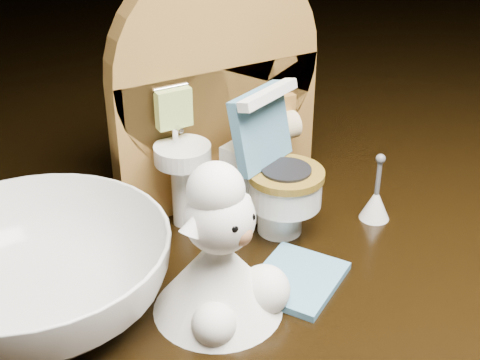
% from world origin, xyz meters
% --- Properties ---
extents(backdrop_panel, '(0.13, 0.05, 0.15)m').
position_xyz_m(backdrop_panel, '(-0.00, 0.06, 0.07)').
color(backdrop_panel, olive).
rests_on(backdrop_panel, ground).
extents(toy_toilet, '(0.05, 0.06, 0.09)m').
position_xyz_m(toy_toilet, '(0.01, 0.02, 0.03)').
color(toy_toilet, white).
rests_on(toy_toilet, ground).
extents(bath_mat, '(0.06, 0.06, 0.00)m').
position_xyz_m(bath_mat, '(-0.01, -0.03, 0.00)').
color(bath_mat, teal).
rests_on(bath_mat, ground).
extents(toilet_brush, '(0.02, 0.02, 0.04)m').
position_xyz_m(toilet_brush, '(0.07, -0.00, 0.01)').
color(toilet_brush, white).
rests_on(toilet_brush, ground).
extents(plush_lamb, '(0.06, 0.06, 0.08)m').
position_xyz_m(plush_lamb, '(-0.05, -0.03, 0.03)').
color(plush_lamb, white).
rests_on(plush_lamb, ground).
extents(ceramic_bowl, '(0.13, 0.13, 0.04)m').
position_xyz_m(ceramic_bowl, '(-0.13, 0.01, 0.02)').
color(ceramic_bowl, white).
rests_on(ceramic_bowl, ground).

